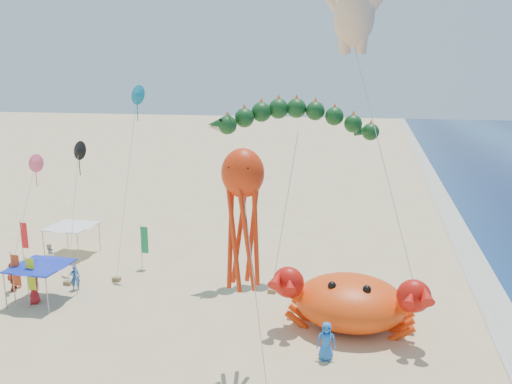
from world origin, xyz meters
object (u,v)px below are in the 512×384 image
dragon_kite (296,124)px  canopy_blue (40,263)px  crab_inflatable (350,301)px  canopy_white (71,224)px  octopus_kite (243,209)px  cherub_kite (355,5)px

dragon_kite → canopy_blue: bearing=-151.5°
dragon_kite → canopy_blue: size_ratio=3.43×
crab_inflatable → canopy_white: bearing=162.7°
crab_inflatable → dragon_kite: 11.54m
crab_inflatable → canopy_blue: 18.01m
canopy_blue → canopy_white: size_ratio=0.97×
octopus_kite → canopy_white: bearing=144.8°
crab_inflatable → dragon_kite: dragon_kite is taller
crab_inflatable → canopy_white: crab_inflatable is taller
canopy_blue → dragon_kite: bearing=28.5°
canopy_blue → canopy_white: 8.31m
cherub_kite → canopy_white: (-20.27, -0.10, -14.84)m
crab_inflatable → dragon_kite: bearing=122.9°
cherub_kite → octopus_kite: cherub_kite is taller
octopus_kite → canopy_white: (-16.65, 11.75, -5.12)m
canopy_blue → canopy_white: bearing=111.9°
dragon_kite → cherub_kite: size_ratio=0.58×
canopy_white → crab_inflatable: bearing=-17.3°
crab_inflatable → octopus_kite: (-4.40, -5.18, 6.03)m
octopus_kite → cherub_kite: bearing=73.0°
crab_inflatable → canopy_blue: crab_inflatable is taller
dragon_kite → cherub_kite: 7.83m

